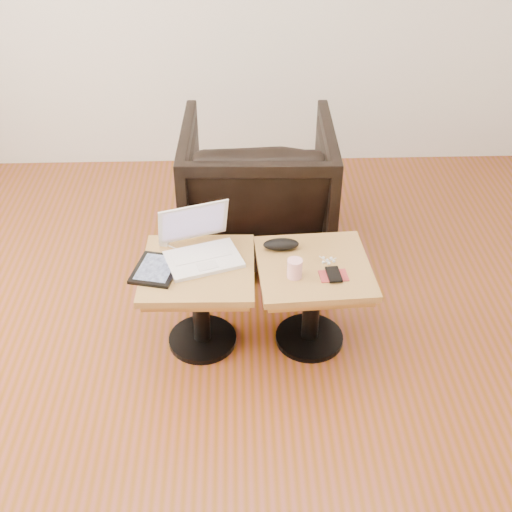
{
  "coord_description": "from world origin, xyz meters",
  "views": [
    {
      "loc": [
        -0.09,
        -1.9,
        2.14
      ],
      "look_at": [
        -0.01,
        0.37,
        0.5
      ],
      "focal_mm": 45.0,
      "sensor_mm": 36.0,
      "label": 1
    }
  ],
  "objects_px": {
    "side_table_left": "(199,286)",
    "side_table_right": "(313,285)",
    "laptop": "(200,247)",
    "armchair": "(258,187)",
    "striped_cup": "(295,268)"
  },
  "relations": [
    {
      "from": "side_table_left",
      "to": "side_table_right",
      "type": "distance_m",
      "value": 0.51
    },
    {
      "from": "side_table_left",
      "to": "laptop",
      "type": "relative_size",
      "value": 1.28
    },
    {
      "from": "laptop",
      "to": "armchair",
      "type": "distance_m",
      "value": 0.8
    },
    {
      "from": "striped_cup",
      "to": "side_table_left",
      "type": "bearing_deg",
      "value": 168.42
    },
    {
      "from": "side_table_right",
      "to": "armchair",
      "type": "bearing_deg",
      "value": 101.63
    },
    {
      "from": "side_table_right",
      "to": "laptop",
      "type": "distance_m",
      "value": 0.54
    },
    {
      "from": "striped_cup",
      "to": "side_table_right",
      "type": "bearing_deg",
      "value": 40.53
    },
    {
      "from": "side_table_left",
      "to": "laptop",
      "type": "distance_m",
      "value": 0.18
    },
    {
      "from": "side_table_left",
      "to": "armchair",
      "type": "relative_size",
      "value": 0.61
    },
    {
      "from": "side_table_right",
      "to": "armchair",
      "type": "height_order",
      "value": "armchair"
    },
    {
      "from": "laptop",
      "to": "armchair",
      "type": "xyz_separation_m",
      "value": [
        0.28,
        0.74,
        -0.12
      ]
    },
    {
      "from": "laptop",
      "to": "armchair",
      "type": "relative_size",
      "value": 0.48
    },
    {
      "from": "side_table_left",
      "to": "side_table_right",
      "type": "relative_size",
      "value": 0.97
    },
    {
      "from": "side_table_left",
      "to": "armchair",
      "type": "distance_m",
      "value": 0.87
    },
    {
      "from": "laptop",
      "to": "armchair",
      "type": "bearing_deg",
      "value": 50.3
    }
  ]
}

